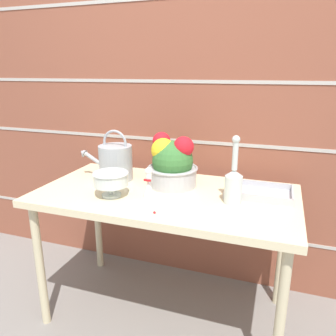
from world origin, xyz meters
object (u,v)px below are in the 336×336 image
at_px(crystal_pedestal_bowl, 111,180).
at_px(flower_planter, 171,163).
at_px(glass_decanter, 234,183).
at_px(watering_can, 115,162).
at_px(figurine_vase, 149,187).
at_px(wire_tray, 259,193).

relative_size(crystal_pedestal_bowl, flower_planter, 0.63).
bearing_deg(glass_decanter, crystal_pedestal_bowl, -169.26).
bearing_deg(crystal_pedestal_bowl, watering_can, 113.15).
relative_size(crystal_pedestal_bowl, figurine_vase, 1.09).
relative_size(figurine_vase, wire_tray, 0.51).
height_order(flower_planter, figurine_vase, flower_planter).
distance_m(watering_can, crystal_pedestal_bowl, 0.27).
height_order(watering_can, crystal_pedestal_bowl, watering_can).
bearing_deg(glass_decanter, wire_tray, 51.90).
height_order(flower_planter, wire_tray, flower_planter).
bearing_deg(wire_tray, watering_can, -179.59).
distance_m(watering_can, wire_tray, 0.81).
relative_size(watering_can, glass_decanter, 1.03).
xyz_separation_m(watering_can, flower_planter, (0.34, 0.00, 0.02)).
bearing_deg(crystal_pedestal_bowl, flower_planter, 47.44).
bearing_deg(flower_planter, watering_can, -179.24).
height_order(crystal_pedestal_bowl, flower_planter, flower_planter).
height_order(crystal_pedestal_bowl, wire_tray, crystal_pedestal_bowl).
bearing_deg(wire_tray, figurine_vase, -154.24).
bearing_deg(figurine_vase, wire_tray, 25.76).
distance_m(crystal_pedestal_bowl, glass_decanter, 0.59).
relative_size(watering_can, flower_planter, 1.18).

